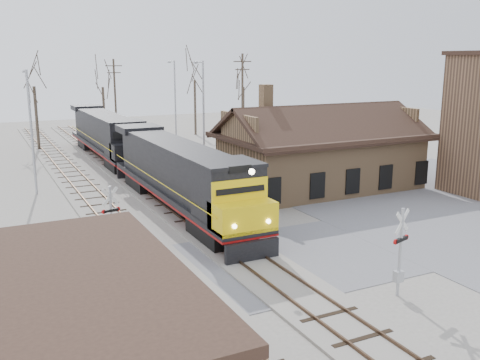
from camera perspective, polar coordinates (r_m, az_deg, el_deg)
The scene contains 19 objects.
ground at distance 26.17m, azimuth 1.72°, elevation -9.05°, with size 140.00×140.00×0.00m, color #9A958B.
road at distance 26.17m, azimuth 1.72°, elevation -9.02°, with size 60.00×9.00×0.03m, color slate.
parking_lot at distance 40.13m, azimuth 22.13°, elevation -2.18°, with size 22.00×26.00×0.03m, color slate.
track_main at distance 39.38m, azimuth -8.63°, elevation -1.57°, with size 3.40×90.00×0.24m.
track_siding at distance 38.30m, azimuth -15.05°, elevation -2.28°, with size 3.40×90.00×0.24m.
depot at distance 41.49m, azimuth 8.55°, elevation 2.47°, with size 15.20×9.31×7.90m.
locomotive_lead at distance 34.36m, azimuth -6.26°, elevation 0.43°, with size 3.11×20.80×4.62m.
locomotive_trailing at distance 54.35m, azimuth -14.03°, elevation 4.68°, with size 3.11×20.80×4.37m.
crossbuck_near at distance 23.29m, azimuth 16.69°, elevation -7.67°, with size 1.06×0.39×3.82m.
crossbuck_far at distance 27.78m, azimuth -13.54°, elevation -4.38°, with size 1.00×0.36×3.57m.
streetlight_a at distance 41.55m, azimuth -21.42°, elevation 5.44°, with size 0.25×2.04×9.02m.
streetlight_b at distance 45.02m, azimuth -3.97°, elevation 7.16°, with size 0.25×2.04×9.60m.
streetlight_c at distance 60.31m, azimuth -6.96°, elevation 8.50°, with size 0.25×2.04×9.56m.
utility_pole_b at distance 66.43m, azimuth -13.16°, elevation 8.46°, with size 2.00×0.24×9.75m.
utility_pole_c at distance 56.08m, azimuth 0.26°, elevation 8.32°, with size 2.00×0.24×10.28m.
tree_b at distance 62.08m, azimuth -21.21°, elevation 10.34°, with size 4.59×4.59×11.23m.
tree_c at distance 71.00m, azimuth -14.48°, elevation 10.40°, with size 4.17×4.17×10.21m.
tree_d at distance 70.31m, azimuth -4.88°, elevation 11.51°, with size 4.71×4.71×11.55m.
tree_e at distance 67.38m, azimuth 0.36°, elevation 10.78°, with size 4.23×4.23×10.36m.
Camera 1 is at (-11.52, -21.39, 9.73)m, focal length 40.00 mm.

